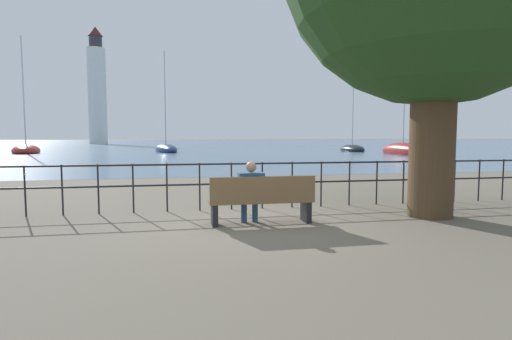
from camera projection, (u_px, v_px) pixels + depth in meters
The scene contains 10 objects.
ground_plane at pixel (261, 223), 7.46m from camera, with size 1000.00×1000.00×0.00m, color #706656.
harbor_water at pixel (181, 142), 162.91m from camera, with size 600.00×300.00×0.01m.
park_bench at pixel (262, 201), 7.36m from camera, with size 1.95×0.45×0.90m.
seated_person_left at pixel (251, 189), 7.39m from camera, with size 0.47×0.35×1.16m.
promenade_railing at pixel (247, 178), 8.92m from camera, with size 14.76×0.04×1.05m.
sailboat_0 at pixel (26, 150), 40.94m from camera, with size 3.93×6.38×12.25m.
sailboat_1 at pixel (166, 149), 44.84m from camera, with size 3.54×6.99×11.54m.
sailboat_2 at pixel (403, 151), 37.95m from camera, with size 1.77×7.26×9.80m.
sailboat_3 at pixel (352, 149), 47.51m from camera, with size 2.47×5.58×8.48m.
harbor_lighthouse at pixel (97, 90), 102.14m from camera, with size 4.51×4.51×29.68m.
Camera 1 is at (-1.51, -7.20, 1.60)m, focal length 28.00 mm.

